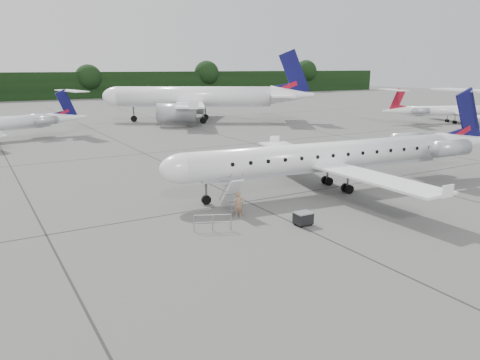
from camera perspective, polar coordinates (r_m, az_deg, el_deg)
ground at (r=31.88m, az=15.56°, el=-4.29°), size 320.00×320.00×0.00m
treeline at (r=152.59m, az=-22.42°, el=10.55°), size 260.00×4.00×8.00m
main_regional_jet at (r=37.04m, az=10.63°, el=4.54°), size 32.23×24.92×7.66m
airstair at (r=31.42m, az=-1.08°, el=-1.76°), size 1.11×2.34×2.40m
passenger at (r=30.39m, az=-0.15°, el=-3.02°), size 0.72×0.62×1.65m
safety_railing at (r=27.98m, az=-3.36°, el=-5.24°), size 2.03×0.99×1.00m
baggage_cart at (r=29.18m, az=7.70°, el=-4.65°), size 1.05×0.86×0.89m
bg_narrowbody at (r=83.70m, az=-5.63°, el=11.27°), size 42.21×38.86×12.35m
bg_regional_right at (r=90.37m, az=24.91°, el=8.22°), size 26.87×23.05×5.95m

